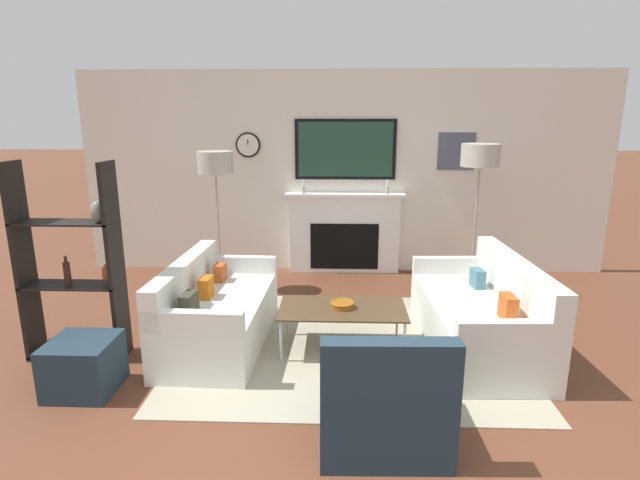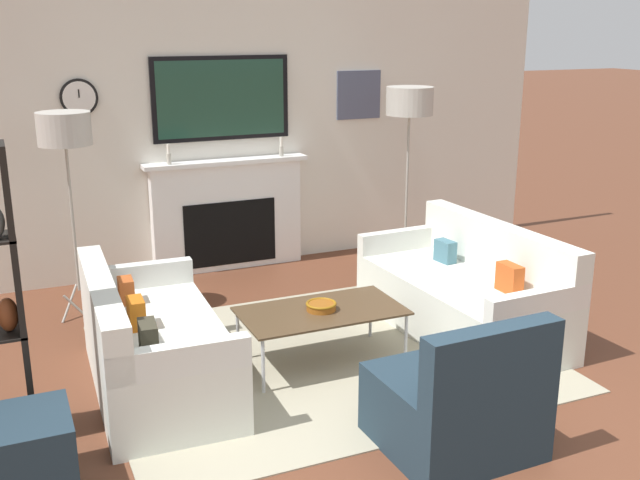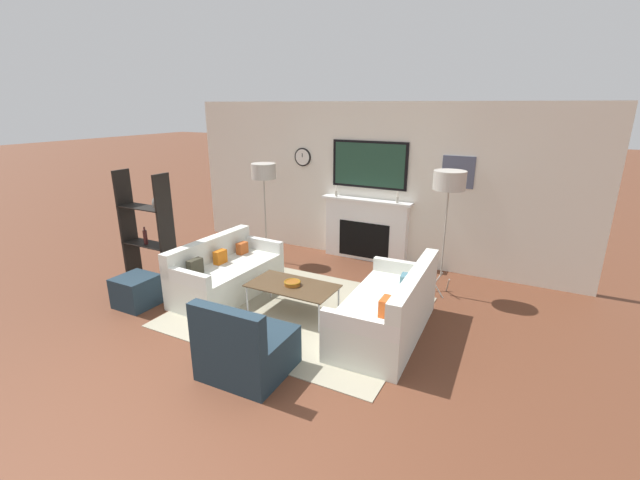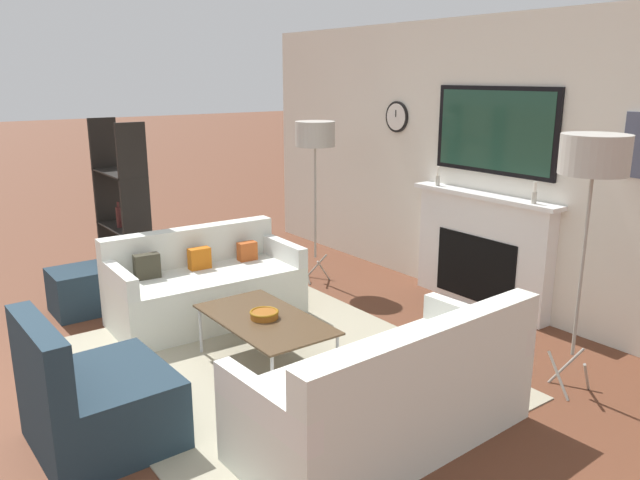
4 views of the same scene
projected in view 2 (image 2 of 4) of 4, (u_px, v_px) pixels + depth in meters
The scene contains 10 objects.
fireplace_wall at pixel (222, 144), 7.28m from camera, with size 7.12×0.28×2.70m.
area_rug at pixel (322, 357), 5.49m from camera, with size 3.08×2.54×0.01m.
couch_left at pixel (151, 348), 4.94m from camera, with size 0.87×1.69×0.80m.
couch_right at pixel (465, 296), 5.89m from camera, with size 0.93×1.86×0.85m.
armchair at pixel (458, 404), 4.24m from camera, with size 0.84×0.80×0.85m.
coffee_table at pixel (321, 313), 5.30m from camera, with size 1.15×0.63×0.41m.
decorative_bowl at pixel (321, 306), 5.28m from camera, with size 0.22×0.22×0.06m.
floor_lamp_left at pixel (64, 132), 5.76m from camera, with size 0.41×0.41×1.72m.
floor_lamp_right at pixel (410, 104), 6.91m from camera, with size 0.44×0.44×1.81m.
ottoman at pixel (24, 455), 3.87m from camera, with size 0.49×0.49×0.42m.
Camera 2 is at (-2.03, -2.50, 2.36)m, focal length 42.00 mm.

